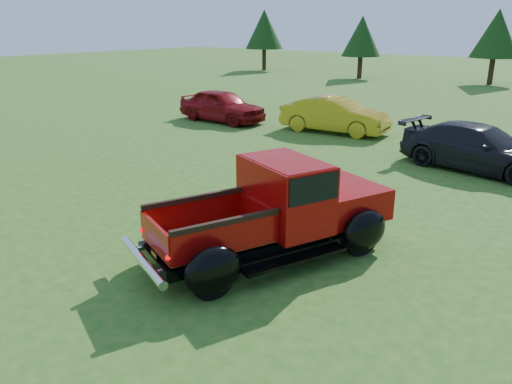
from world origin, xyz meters
TOP-DOWN VIEW (x-y plane):
  - ground at (0.00, 0.00)m, footprint 120.00×120.00m
  - tree_far_west at (-22.00, 30.00)m, footprint 3.33×3.33m
  - tree_west at (-12.00, 29.00)m, footprint 2.94×2.94m
  - tree_mid_left at (-3.00, 31.00)m, footprint 3.20×3.20m
  - pickup_truck at (1.14, 0.15)m, footprint 3.57×5.08m
  - show_car_red at (-8.50, 9.19)m, footprint 4.07×1.70m
  - show_car_yellow at (-3.50, 10.17)m, footprint 4.32×1.94m
  - show_car_grey at (2.42, 8.10)m, footprint 4.75×2.51m

SIDE VIEW (x-z plane):
  - ground at x=0.00m, z-range 0.00..0.00m
  - show_car_grey at x=2.42m, z-range 0.00..1.31m
  - show_car_yellow at x=-3.50m, z-range 0.00..1.38m
  - show_car_red at x=-8.50m, z-range 0.00..1.38m
  - pickup_truck at x=1.14m, z-range -0.05..1.73m
  - tree_west at x=-12.00m, z-range 0.81..5.41m
  - tree_mid_left at x=-3.00m, z-range 0.88..5.88m
  - tree_far_west at x=-22.00m, z-range 0.92..6.12m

